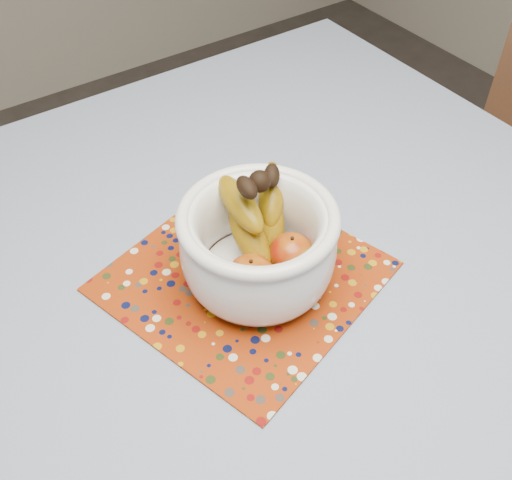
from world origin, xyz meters
TOP-DOWN VIEW (x-y plane):
  - table at (0.00, 0.00)m, footprint 1.20×1.20m
  - tablecloth at (0.00, 0.00)m, footprint 1.32×1.32m
  - placemat at (0.02, 0.07)m, footprint 0.43×0.43m
  - fruit_bowl at (0.04, 0.06)m, footprint 0.24×0.23m

SIDE VIEW (x-z plane):
  - table at x=0.00m, z-range 0.30..1.05m
  - tablecloth at x=0.00m, z-range 0.75..0.76m
  - placemat at x=0.02m, z-range 0.76..0.76m
  - fruit_bowl at x=0.04m, z-range 0.75..0.93m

